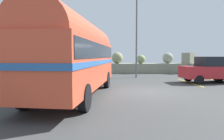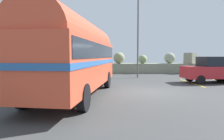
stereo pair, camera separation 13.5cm
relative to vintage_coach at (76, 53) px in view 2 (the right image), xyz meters
The scene contains 5 objects.
ground 4.35m from the vintage_coach, 15.21° to the left, with size 32.00×26.00×0.02m.
breakwater 13.42m from the vintage_coach, 73.28° to the left, with size 31.36×2.20×2.45m.
vintage_coach is the anchor object (origin of this frame).
parked_car_nearest 10.13m from the vintage_coach, 26.70° to the left, with size 4.20×1.96×1.86m.
lamp_post 9.21m from the vintage_coach, 62.48° to the left, with size 0.71×0.91×6.83m.
Camera 2 is at (-2.12, -10.45, 1.91)m, focal length 31.81 mm.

